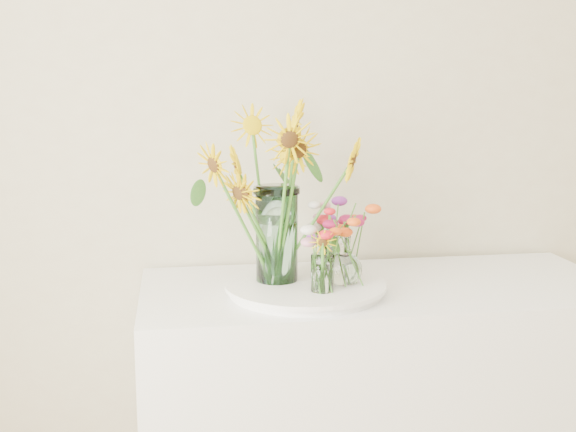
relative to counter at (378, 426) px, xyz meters
The scene contains 10 objects.
counter is the anchor object (origin of this frame).
tray 0.52m from the counter, 167.26° to the right, with size 0.43×0.43×0.03m, color white.
mason_jar 0.69m from the counter, behind, with size 0.12×0.12×0.28m, color #A3D9CC.
sunflower_bouquet 0.80m from the counter, behind, with size 0.67×0.67×0.51m, color #E6BE04, non-canonical shape.
small_vase_a 0.58m from the counter, 145.85° to the right, with size 0.06×0.06×0.11m, color white.
wildflower_posy_a 0.63m from the counter, 145.85° to the right, with size 0.18×0.18×0.20m, color #EB5314, non-canonical shape.
small_vase_b 0.57m from the counter, 152.17° to the right, with size 0.10×0.10×0.15m, color white, non-canonical shape.
wildflower_posy_b 0.61m from the counter, 152.17° to the right, with size 0.23×0.23×0.24m, color #EB5314, non-canonical shape.
small_vase_c 0.55m from the counter, 166.64° to the left, with size 0.07×0.07×0.12m, color white.
wildflower_posy_c 0.60m from the counter, 166.64° to the left, with size 0.19×0.19×0.21m, color #EB5314, non-canonical shape.
Camera 1 is at (-0.75, -0.05, 1.49)m, focal length 45.00 mm.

